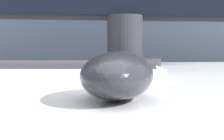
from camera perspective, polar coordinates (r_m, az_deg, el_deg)
The scene contains 3 objects.
partition_panel at distance 1.12m, azimuth -9.77°, elevation -5.39°, with size 5.00×0.03×1.25m.
computer_mouse_near at distance 0.27m, azimuth 1.01°, elevation -0.93°, with size 0.09×0.13×0.04m.
keyboard at distance 0.49m, azimuth -16.98°, elevation 0.05°, with size 0.45×0.19×0.02m.
Camera 1 is at (0.04, -0.44, 0.80)m, focal length 50.00 mm.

